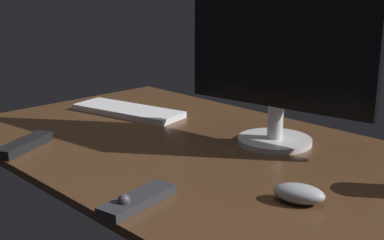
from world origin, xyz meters
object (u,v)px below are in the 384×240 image
(keyboard, at_px, (128,111))
(computer_mouse, at_px, (299,194))
(tv_remote, at_px, (24,145))
(monitor, at_px, (278,54))
(media_remote, at_px, (137,200))

(keyboard, xyz_separation_m, computer_mouse, (0.81, -0.18, 0.01))
(keyboard, bearing_deg, tv_remote, -88.75)
(monitor, height_order, computer_mouse, monitor)
(monitor, xyz_separation_m, media_remote, (0.05, -0.52, -0.24))
(computer_mouse, bearing_deg, keyboard, 145.80)
(computer_mouse, bearing_deg, media_remote, -153.38)
(keyboard, distance_m, tv_remote, 0.44)
(media_remote, bearing_deg, tv_remote, -100.29)
(monitor, relative_size, computer_mouse, 5.10)
(monitor, height_order, keyboard, monitor)
(monitor, bearing_deg, keyboard, -177.90)
(media_remote, distance_m, tv_remote, 0.48)
(monitor, bearing_deg, tv_remote, -137.62)
(computer_mouse, distance_m, tv_remote, 0.74)
(keyboard, bearing_deg, computer_mouse, -25.63)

